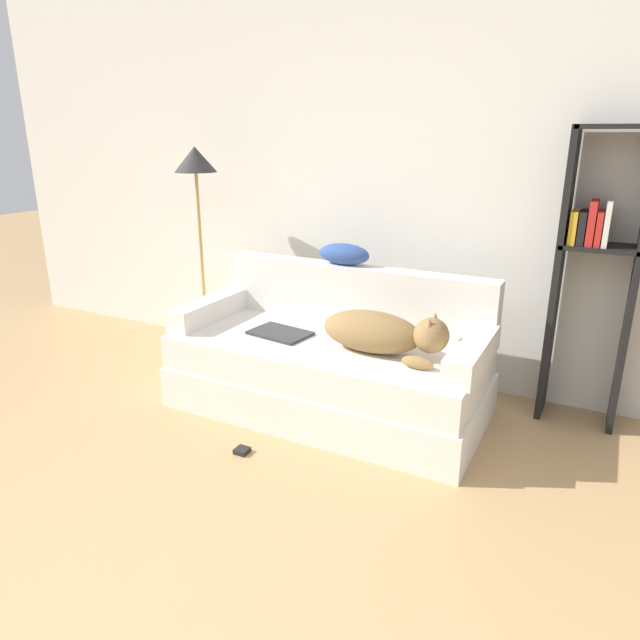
# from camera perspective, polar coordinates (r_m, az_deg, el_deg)

# --- Properties ---
(wall_back) EXTENTS (7.10, 0.06, 2.70)m
(wall_back) POSITION_cam_1_polar(r_m,az_deg,el_deg) (3.86, 7.62, 13.93)
(wall_back) COLOR silver
(wall_back) RESTS_ON ground_plane
(couch) EXTENTS (1.87, 0.89, 0.46)m
(couch) POSITION_cam_1_polar(r_m,az_deg,el_deg) (3.48, 0.73, -5.55)
(couch) COLOR silver
(couch) RESTS_ON ground_plane
(couch_backrest) EXTENTS (1.83, 0.15, 0.37)m
(couch_backrest) POSITION_cam_1_polar(r_m,az_deg,el_deg) (3.66, 3.40, 2.58)
(couch_backrest) COLOR silver
(couch_backrest) RESTS_ON couch
(couch_arm_left) EXTENTS (0.15, 0.70, 0.14)m
(couch_arm_left) POSITION_cam_1_polar(r_m,az_deg,el_deg) (3.81, -10.88, 1.12)
(couch_arm_left) COLOR silver
(couch_arm_left) RESTS_ON couch
(couch_arm_right) EXTENTS (0.15, 0.70, 0.14)m
(couch_arm_right) POSITION_cam_1_polar(r_m,az_deg,el_deg) (3.10, 15.03, -3.25)
(couch_arm_right) COLOR silver
(couch_arm_right) RESTS_ON couch
(dog) EXTENTS (0.73, 0.29, 0.27)m
(dog) POSITION_cam_1_polar(r_m,az_deg,el_deg) (3.16, 6.24, -1.26)
(dog) COLOR olive
(dog) RESTS_ON couch
(laptop) EXTENTS (0.39, 0.29, 0.02)m
(laptop) POSITION_cam_1_polar(r_m,az_deg,el_deg) (3.48, -4.01, -1.31)
(laptop) COLOR #2D2D30
(laptop) RESTS_ON couch
(throw_pillow) EXTENTS (0.34, 0.15, 0.14)m
(throw_pillow) POSITION_cam_1_polar(r_m,az_deg,el_deg) (3.63, 2.42, 6.61)
(throw_pillow) COLOR #335199
(throw_pillow) RESTS_ON couch_backrest
(bookshelf) EXTENTS (0.42, 0.26, 1.67)m
(bookshelf) POSITION_cam_1_polar(r_m,az_deg,el_deg) (3.50, 25.84, 5.14)
(bookshelf) COLOR black
(bookshelf) RESTS_ON ground_plane
(floor_lamp) EXTENTS (0.29, 0.29, 1.54)m
(floor_lamp) POSITION_cam_1_polar(r_m,az_deg,el_deg) (4.16, -12.24, 13.30)
(floor_lamp) COLOR tan
(floor_lamp) RESTS_ON ground_plane
(power_adapter) EXTENTS (0.07, 0.07, 0.03)m
(power_adapter) POSITION_cam_1_polar(r_m,az_deg,el_deg) (3.15, -7.80, -12.81)
(power_adapter) COLOR black
(power_adapter) RESTS_ON ground_plane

